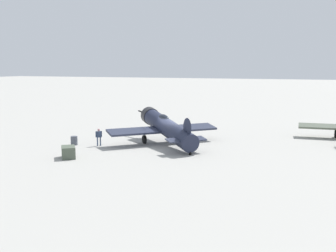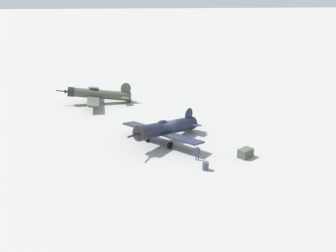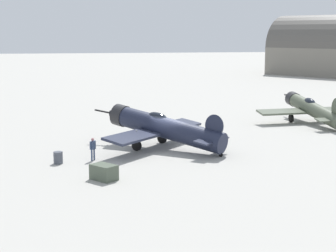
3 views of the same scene
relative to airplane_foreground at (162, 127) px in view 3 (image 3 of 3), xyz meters
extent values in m
plane|color=#A8A59E|center=(0.37, -0.35, -1.64)|extent=(400.00, 400.00, 0.00)
cylinder|color=#1E2338|center=(0.37, -0.35, -0.04)|extent=(7.97, 7.71, 2.85)
cylinder|color=#232326|center=(-2.88, 2.75, 0.59)|extent=(1.99, 2.01, 1.81)
cone|color=#232326|center=(-3.35, 3.20, 0.68)|extent=(0.95, 0.96, 0.78)
cube|color=black|center=(-3.46, 3.30, 0.68)|extent=(2.86, 1.77, 0.54)
ellipsoid|color=black|center=(-0.31, 0.29, 0.76)|extent=(1.81, 1.78, 0.91)
cube|color=#282D42|center=(-0.44, 0.42, -0.31)|extent=(8.69, 8.98, 0.44)
ellipsoid|color=#1E2338|center=(3.23, -3.08, 0.54)|extent=(1.32, 1.27, 1.82)
cube|color=#282D42|center=(3.08, -2.94, -0.47)|extent=(3.14, 3.22, 0.25)
cylinder|color=#999BA0|center=(-2.02, -0.41, -0.66)|extent=(0.14, 0.14, 1.16)
cylinder|color=black|center=(-2.02, -0.41, -1.24)|extent=(0.72, 0.70, 0.80)
cylinder|color=#999BA0|center=(0.31, 2.03, -0.66)|extent=(0.14, 0.14, 1.16)
cylinder|color=black|center=(0.31, 2.03, -1.24)|extent=(0.72, 0.70, 0.80)
cylinder|color=black|center=(3.63, -3.46, -1.50)|extent=(0.27, 0.27, 0.28)
cylinder|color=#4C5442|center=(16.22, 8.59, -0.25)|extent=(2.09, 9.12, 2.45)
cylinder|color=#232326|center=(15.86, 12.85, 0.30)|extent=(1.52, 1.19, 1.54)
cone|color=#232326|center=(15.80, 13.50, 0.38)|extent=(0.65, 0.67, 0.66)
cube|color=black|center=(15.79, 13.64, 0.38)|extent=(0.22, 2.67, 0.44)
ellipsoid|color=black|center=(16.14, 9.48, 0.43)|extent=(0.91, 1.83, 0.89)
cube|color=#565E4C|center=(16.13, 9.66, -0.48)|extent=(10.50, 2.58, 0.39)
ellipsoid|color=#4C5442|center=(16.53, 4.85, 0.43)|extent=(0.26, 1.72, 1.98)
cube|color=#565E4C|center=(16.52, 5.05, -0.63)|extent=(3.48, 1.39, 0.24)
cylinder|color=#999BA0|center=(14.52, 10.06, -0.76)|extent=(0.14, 0.14, 0.96)
cylinder|color=black|center=(14.52, 10.06, -1.24)|extent=(0.27, 0.81, 0.80)
cylinder|color=#999BA0|center=(17.64, 10.33, -0.76)|extent=(0.14, 0.14, 0.96)
cylinder|color=black|center=(17.64, 10.33, -1.24)|extent=(0.27, 0.81, 0.80)
cylinder|color=#384766|center=(-5.44, -3.11, -1.24)|extent=(0.12, 0.12, 0.79)
cylinder|color=#384766|center=(-5.27, -2.89, -1.24)|extent=(0.12, 0.12, 0.79)
cube|color=#384766|center=(-5.35, -3.00, -0.57)|extent=(0.43, 0.47, 0.56)
sphere|color=#B06F72|center=(-5.35, -3.00, -0.16)|extent=(0.21, 0.21, 0.21)
cylinder|color=#384766|center=(-5.51, -3.21, -0.55)|extent=(0.09, 0.09, 0.53)
cylinder|color=#384766|center=(-5.19, -2.79, -0.55)|extent=(0.09, 0.09, 0.53)
cube|color=#4C5647|center=(-4.91, -8.18, -1.18)|extent=(1.76, 1.84, 0.93)
cylinder|color=#474C56|center=(-7.70, -3.51, -1.23)|extent=(0.62, 0.62, 0.82)
torus|color=#474C56|center=(-7.70, -3.51, -1.07)|extent=(0.65, 0.65, 0.04)
torus|color=#474C56|center=(-7.70, -3.51, -1.40)|extent=(0.65, 0.65, 0.04)
camera|label=1|loc=(14.60, -34.40, 5.57)|focal=43.76mm
camera|label=2|loc=(-45.92, 2.80, 16.66)|focal=46.01mm
camera|label=3|loc=(-6.66, -40.11, 7.06)|focal=58.48mm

